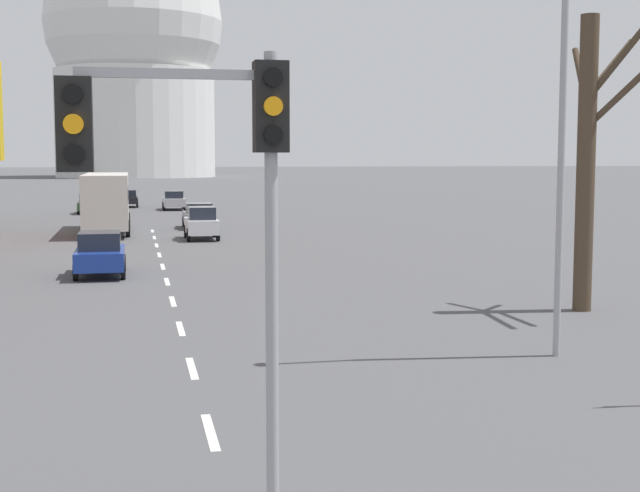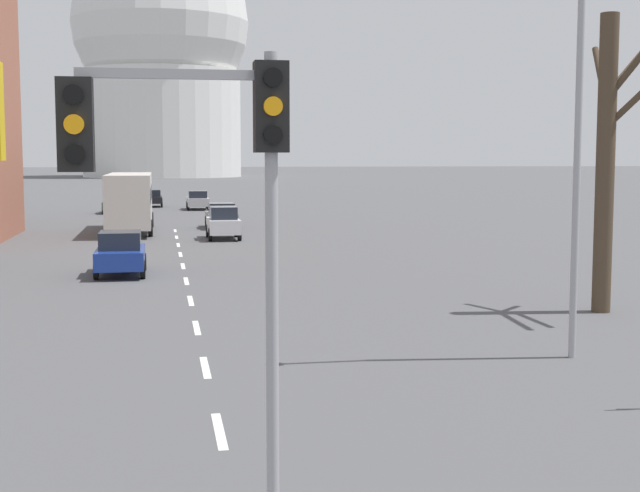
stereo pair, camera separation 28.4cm
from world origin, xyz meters
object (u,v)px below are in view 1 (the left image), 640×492
Objects in this scene: sedan_near_right at (201,223)px; city_bus at (107,198)px; street_lamp_right at (546,101)px; sedan_far_right at (100,254)px; traffic_signal_centre_tall at (207,179)px; sedan_mid_centre at (174,200)px; sedan_distant_centre at (90,203)px; sedan_near_left at (128,198)px; sedan_far_left at (199,215)px.

city_bus reaches higher than sedan_near_right.
street_lamp_right is 19.66m from sedan_far_right.
traffic_signal_centre_tall is 0.59× the size of street_lamp_right.
sedan_distant_centre reaches higher than sedan_mid_centre.
sedan_far_right is at bearing 94.58° from traffic_signal_centre_tall.
sedan_mid_centre is at bearing 87.70° from traffic_signal_centre_tall.
sedan_mid_centre is 1.03× the size of sedan_distant_centre.
sedan_distant_centre is at bearing -150.73° from sedan_mid_centre.
sedan_near_left is (-9.32, 63.22, -4.92)m from street_lamp_right.
city_bus is (1.77, -18.69, 1.25)m from sedan_distant_centre.
traffic_signal_centre_tall is 39.44m from sedan_near_right.
street_lamp_right is 38.75m from sedan_far_left.
traffic_signal_centre_tall is 12.10m from street_lamp_right.
sedan_far_left is at bearing 97.21° from street_lamp_right.
traffic_signal_centre_tall is 25.25m from sedan_far_right.
traffic_signal_centre_tall is 1.47× the size of sedan_near_left.
sedan_near_right is (2.90, 39.19, -3.35)m from traffic_signal_centre_tall.
sedan_distant_centre is at bearing -108.30° from sedan_near_left.
sedan_far_left is 18.03m from sedan_distant_centre.
traffic_signal_centre_tall is 63.65m from sedan_distant_centre.
street_lamp_right reaches higher than sedan_near_right.
sedan_far_left is at bearing 21.70° from city_bus.
sedan_near_right is 0.35× the size of city_bus.
city_bus reaches higher than sedan_far_right.
sedan_mid_centre is 23.02m from city_bus.
sedan_far_right is (-0.83, -47.10, 0.05)m from sedan_near_left.
sedan_distant_centre is 0.39× the size of city_bus.
city_bus is (-2.25, 44.74, -2.20)m from traffic_signal_centre_tall.
sedan_far_left is 0.38× the size of city_bus.
sedan_near_left is at bearing 71.70° from sedan_distant_centre.
traffic_signal_centre_tall is 1.34× the size of sedan_distant_centre.
traffic_signal_centre_tall is 44.85m from city_bus.
traffic_signal_centre_tall is at bearing -85.42° from sedan_far_right.
sedan_near_right is 25.21m from sedan_distant_centre.
sedan_far_left is 1.06× the size of sedan_far_right.
sedan_mid_centre is at bearing 91.79° from sedan_far_left.
sedan_near_right is at bearing -74.08° from sedan_distant_centre.
city_bus is (-0.25, 19.80, 1.20)m from sedan_far_right.
traffic_signal_centre_tall is 1.43× the size of sedan_far_right.
street_lamp_right is 2.27× the size of sedan_far_left.
sedan_far_right is at bearing -103.60° from sedan_far_left.
sedan_near_left is at bearing 98.38° from street_lamp_right.
sedan_near_left is 9.07m from sedan_distant_centre.
sedan_far_left is at bearing -88.21° from sedan_mid_centre.
sedan_near_right is 0.91× the size of sedan_distant_centre.
sedan_near_left is 0.35× the size of city_bus.
sedan_far_left is (3.33, 46.96, -3.44)m from traffic_signal_centre_tall.
sedan_far_left is (0.43, 7.77, -0.09)m from sedan_near_right.
city_bus is at bearing -158.30° from sedan_far_left.
sedan_distant_centre is at bearing 93.62° from traffic_signal_centre_tall.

